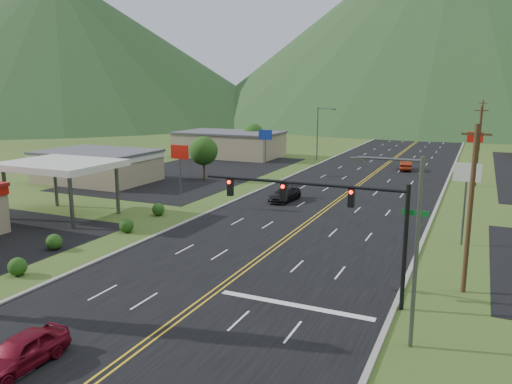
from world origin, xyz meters
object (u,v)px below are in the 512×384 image
at_px(car_red_near, 21,352).
at_px(car_dark_mid, 285,195).
at_px(car_red_far, 406,165).
at_px(streetlight_west, 319,130).
at_px(streetlight_east, 410,240).
at_px(traffic_signal, 333,208).
at_px(gas_canopy, 61,166).

bearing_deg(car_red_near, car_dark_mid, 93.35).
bearing_deg(car_dark_mid, car_red_near, -80.60).
bearing_deg(car_red_far, streetlight_west, -28.08).
bearing_deg(streetlight_east, streetlight_west, 110.86).
bearing_deg(traffic_signal, streetlight_east, -40.39).
distance_m(traffic_signal, streetlight_west, 58.88).
xyz_separation_m(streetlight_west, car_dark_mid, (6.55, -33.16, -4.46)).
distance_m(streetlight_west, gas_canopy, 49.10).
xyz_separation_m(streetlight_east, car_red_near, (-14.73, -8.87, -4.43)).
height_order(traffic_signal, streetlight_east, streetlight_east).
bearing_deg(car_dark_mid, streetlight_west, 108.03).
relative_size(traffic_signal, streetlight_west, 1.46).
bearing_deg(car_red_far, car_dark_mid, 64.10).
distance_m(streetlight_east, car_red_near, 17.76).
relative_size(streetlight_west, car_dark_mid, 1.80).
relative_size(gas_canopy, car_red_near, 2.28).
distance_m(gas_canopy, car_red_far, 49.76).
height_order(streetlight_east, car_red_near, streetlight_east).
height_order(gas_canopy, car_red_far, gas_canopy).
bearing_deg(gas_canopy, car_dark_mid, 41.34).
relative_size(gas_canopy, car_dark_mid, 2.01).
distance_m(traffic_signal, streetlight_east, 6.17).
xyz_separation_m(car_red_near, car_dark_mid, (-1.58, 35.71, -0.02)).
relative_size(streetlight_east, car_dark_mid, 1.80).
distance_m(car_dark_mid, car_red_far, 28.95).
xyz_separation_m(traffic_signal, streetlight_west, (-18.16, 56.00, -0.15)).
relative_size(traffic_signal, car_dark_mid, 2.63).
height_order(streetlight_west, car_red_far, streetlight_west).
bearing_deg(car_red_near, gas_canopy, 132.28).
height_order(traffic_signal, streetlight_west, streetlight_west).
bearing_deg(traffic_signal, car_red_far, 93.14).
distance_m(streetlight_west, car_red_near, 69.49).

